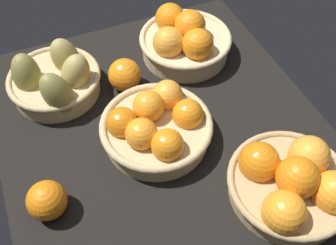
{
  "coord_description": "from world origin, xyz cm",
  "views": [
    {
      "loc": [
        -51.03,
        21.01,
        75.29
      ],
      "look_at": [
        0.16,
        -0.63,
        7.0
      ],
      "focal_mm": 43.19,
      "sensor_mm": 36.0,
      "label": 1
    }
  ],
  "objects_px": {
    "basket_far_right_pears": "(56,80)",
    "basket_near_right": "(184,40)",
    "loose_orange_front_gap": "(47,200)",
    "loose_orange_back_gap": "(125,75)",
    "basket_near_left": "(292,183)",
    "basket_center": "(156,125)"
  },
  "relations": [
    {
      "from": "basket_near_left",
      "to": "loose_orange_front_gap",
      "type": "bearing_deg",
      "value": 71.46
    },
    {
      "from": "basket_near_right",
      "to": "loose_orange_front_gap",
      "type": "distance_m",
      "value": 0.53
    },
    {
      "from": "basket_far_right_pears",
      "to": "basket_near_left",
      "type": "relative_size",
      "value": 0.96
    },
    {
      "from": "basket_near_left",
      "to": "basket_near_right",
      "type": "bearing_deg",
      "value": 2.53
    },
    {
      "from": "basket_center",
      "to": "basket_near_left",
      "type": "distance_m",
      "value": 0.3
    },
    {
      "from": "basket_center",
      "to": "loose_orange_back_gap",
      "type": "xyz_separation_m",
      "value": [
        0.18,
        0.01,
        -0.0
      ]
    },
    {
      "from": "basket_center",
      "to": "loose_orange_front_gap",
      "type": "height_order",
      "value": "basket_center"
    },
    {
      "from": "basket_far_right_pears",
      "to": "basket_near_right",
      "type": "relative_size",
      "value": 1.0
    },
    {
      "from": "basket_far_right_pears",
      "to": "loose_orange_front_gap",
      "type": "bearing_deg",
      "value": 163.92
    },
    {
      "from": "loose_orange_back_gap",
      "to": "basket_near_left",
      "type": "bearing_deg",
      "value": -153.96
    },
    {
      "from": "basket_center",
      "to": "loose_orange_back_gap",
      "type": "distance_m",
      "value": 0.18
    },
    {
      "from": "loose_orange_back_gap",
      "to": "loose_orange_front_gap",
      "type": "bearing_deg",
      "value": 136.83
    },
    {
      "from": "basket_far_right_pears",
      "to": "loose_orange_front_gap",
      "type": "height_order",
      "value": "basket_far_right_pears"
    },
    {
      "from": "loose_orange_front_gap",
      "to": "loose_orange_back_gap",
      "type": "bearing_deg",
      "value": -43.17
    },
    {
      "from": "basket_center",
      "to": "basket_near_left",
      "type": "bearing_deg",
      "value": -141.08
    },
    {
      "from": "basket_far_right_pears",
      "to": "basket_near_right",
      "type": "distance_m",
      "value": 0.34
    },
    {
      "from": "basket_far_right_pears",
      "to": "loose_orange_back_gap",
      "type": "xyz_separation_m",
      "value": [
        -0.04,
        -0.16,
        -0.0
      ]
    },
    {
      "from": "basket_near_left",
      "to": "basket_near_right",
      "type": "xyz_separation_m",
      "value": [
        0.46,
        0.02,
        0.01
      ]
    },
    {
      "from": "loose_orange_front_gap",
      "to": "basket_near_left",
      "type": "bearing_deg",
      "value": -108.54
    },
    {
      "from": "basket_center",
      "to": "basket_near_right",
      "type": "relative_size",
      "value": 1.03
    },
    {
      "from": "basket_far_right_pears",
      "to": "basket_near_right",
      "type": "bearing_deg",
      "value": -88.52
    },
    {
      "from": "basket_near_left",
      "to": "loose_orange_back_gap",
      "type": "bearing_deg",
      "value": 26.04
    }
  ]
}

